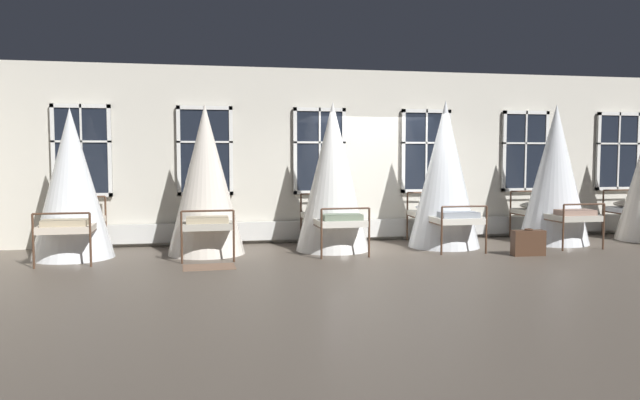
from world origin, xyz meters
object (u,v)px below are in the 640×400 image
Objects in this scene: cot_first at (72,185)px; cot_fourth at (445,176)px; cot_fifth at (555,176)px; cot_second at (206,181)px; suitcase_dark at (528,243)px; cot_third at (333,178)px.

cot_first is 0.92× the size of cot_fourth.
cot_fifth is at bearing -90.92° from cot_first.
cot_fourth reaches higher than cot_fifth.
cot_first is 8.94m from cot_fifth.
cot_fifth reaches higher than cot_second.
cot_fourth is 1.98m from suitcase_dark.
cot_first is 6.64m from cot_fourth.
cot_second is 0.95× the size of cot_fourth.
cot_third reaches higher than suitcase_dark.
cot_second is 0.97× the size of cot_fifth.
cot_fourth is at bearing -91.03° from cot_first.
cot_third is at bearing 161.60° from suitcase_dark.
cot_fifth is (2.30, 0.01, -0.02)m from cot_fourth.
cot_second is 6.73m from cot_fifth.
cot_fourth reaches higher than cot_third.
cot_third reaches higher than cot_second.
cot_third is 3.60m from suitcase_dark.
cot_first is 0.93× the size of cot_fifth.
cot_fifth is at bearing -88.65° from cot_fourth.
suitcase_dark is (3.17, -1.30, -1.09)m from cot_third.
cot_second is 5.69m from suitcase_dark.
suitcase_dark is (-1.29, -1.29, -1.10)m from cot_fifth.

